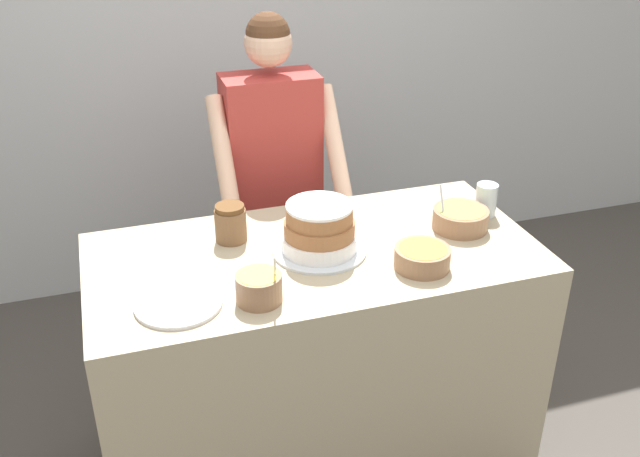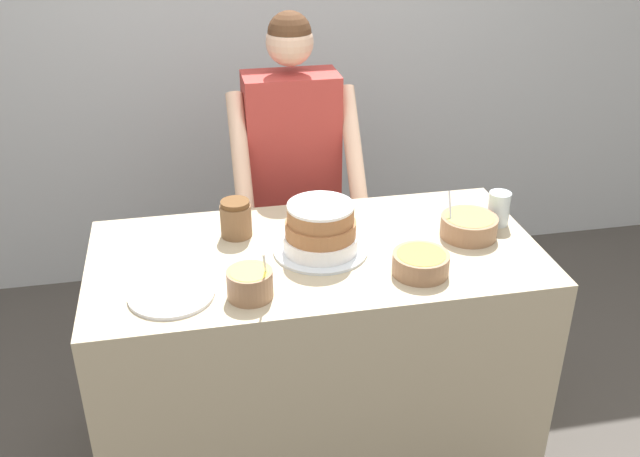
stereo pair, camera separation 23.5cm
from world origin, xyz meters
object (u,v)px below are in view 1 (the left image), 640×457
object	(u,v)px
person_baker	(273,165)
frosting_bowl_olive	(460,218)
stoneware_jar	(231,223)
cake	(319,231)
drinking_glass	(486,200)
ceramic_plate	(179,304)
frosting_bowl_orange	(422,257)
frosting_bowl_yellow	(259,287)

from	to	relation	value
person_baker	frosting_bowl_olive	size ratio (longest dim) A/B	7.94
person_baker	frosting_bowl_olive	xyz separation A→B (m)	(0.51, -0.71, 0.01)
person_baker	stoneware_jar	xyz separation A→B (m)	(-0.29, -0.54, 0.04)
cake	drinking_glass	world-z (taller)	cake
person_baker	ceramic_plate	bearing A→B (deg)	-120.29
person_baker	frosting_bowl_orange	size ratio (longest dim) A/B	8.65
drinking_glass	cake	bearing A→B (deg)	-173.66
cake	frosting_bowl_olive	bearing A→B (deg)	0.78
frosting_bowl_olive	stoneware_jar	size ratio (longest dim) A/B	1.49
person_baker	ceramic_plate	distance (m)	1.04
stoneware_jar	ceramic_plate	bearing A→B (deg)	-123.38
person_baker	frosting_bowl_olive	bearing A→B (deg)	-53.97
frosting_bowl_orange	frosting_bowl_yellow	distance (m)	0.55
drinking_glass	stoneware_jar	size ratio (longest dim) A/B	0.92
cake	frosting_bowl_yellow	distance (m)	0.35
cake	ceramic_plate	size ratio (longest dim) A/B	1.22
frosting_bowl_yellow	drinking_glass	world-z (taller)	frosting_bowl_yellow
frosting_bowl_olive	drinking_glass	xyz separation A→B (m)	(0.14, 0.07, 0.02)
frosting_bowl_yellow	person_baker	bearing A→B (deg)	73.17
stoneware_jar	frosting_bowl_olive	bearing A→B (deg)	-11.61
frosting_bowl_yellow	stoneware_jar	size ratio (longest dim) A/B	1.29
person_baker	frosting_bowl_yellow	distance (m)	0.99
cake	drinking_glass	distance (m)	0.68
frosting_bowl_orange	drinking_glass	world-z (taller)	drinking_glass
cake	drinking_glass	xyz separation A→B (m)	(0.67, 0.08, -0.02)
ceramic_plate	stoneware_jar	world-z (taller)	stoneware_jar
cake	frosting_bowl_yellow	xyz separation A→B (m)	(-0.27, -0.23, -0.03)
frosting_bowl_orange	drinking_glass	size ratio (longest dim) A/B	1.48
frosting_bowl_orange	ceramic_plate	world-z (taller)	frosting_bowl_orange
frosting_bowl_orange	cake	bearing A→B (deg)	145.05
frosting_bowl_orange	stoneware_jar	bearing A→B (deg)	146.14
cake	ceramic_plate	distance (m)	0.54
frosting_bowl_yellow	ceramic_plate	bearing A→B (deg)	168.29
person_baker	stoneware_jar	size ratio (longest dim) A/B	11.80
frosting_bowl_yellow	drinking_glass	bearing A→B (deg)	18.06
cake	frosting_bowl_yellow	size ratio (longest dim) A/B	1.85
stoneware_jar	cake	bearing A→B (deg)	-32.66
person_baker	frosting_bowl_yellow	xyz separation A→B (m)	(-0.29, -0.95, 0.02)
cake	frosting_bowl_yellow	world-z (taller)	cake
frosting_bowl_olive	person_baker	bearing A→B (deg)	126.03
person_baker	frosting_bowl_yellow	size ratio (longest dim) A/B	9.12
person_baker	frosting_bowl_olive	distance (m)	0.87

